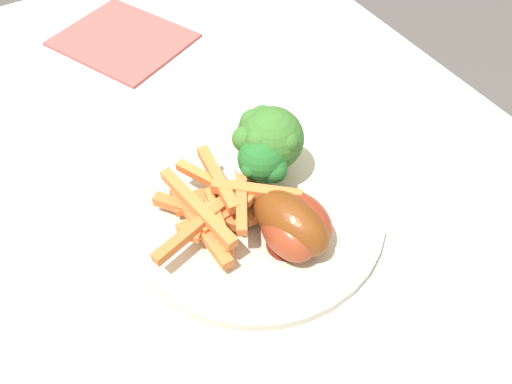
{
  "coord_description": "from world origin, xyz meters",
  "views": [
    {
      "loc": [
        -0.27,
        0.15,
        1.14
      ],
      "look_at": [
        -0.01,
        -0.01,
        0.76
      ],
      "focal_mm": 34.84,
      "sensor_mm": 36.0,
      "label": 1
    }
  ],
  "objects_px": {
    "broccoli_floret_front": "(268,138)",
    "chicken_drumstick_extra": "(297,217)",
    "dining_table": "(247,268)",
    "chicken_drumstick_far": "(287,220)",
    "dinner_plate": "(256,208)",
    "broccoli_floret_middle": "(265,161)",
    "carrot_fries_pile": "(216,208)",
    "chicken_drumstick_near": "(285,227)",
    "broccoli_floret_back": "(274,143)"
  },
  "relations": [
    {
      "from": "broccoli_floret_front",
      "to": "carrot_fries_pile",
      "type": "height_order",
      "value": "broccoli_floret_front"
    },
    {
      "from": "dinner_plate",
      "to": "chicken_drumstick_far",
      "type": "bearing_deg",
      "value": -173.17
    },
    {
      "from": "broccoli_floret_front",
      "to": "chicken_drumstick_extra",
      "type": "bearing_deg",
      "value": 168.67
    },
    {
      "from": "chicken_drumstick_far",
      "to": "chicken_drumstick_extra",
      "type": "xyz_separation_m",
      "value": [
        0.0,
        -0.01,
        -0.0
      ]
    },
    {
      "from": "broccoli_floret_middle",
      "to": "broccoli_floret_back",
      "type": "relative_size",
      "value": 1.07
    },
    {
      "from": "broccoli_floret_back",
      "to": "chicken_drumstick_extra",
      "type": "distance_m",
      "value": 0.08
    },
    {
      "from": "broccoli_floret_front",
      "to": "chicken_drumstick_extra",
      "type": "xyz_separation_m",
      "value": [
        -0.08,
        0.02,
        -0.03
      ]
    },
    {
      "from": "dining_table",
      "to": "broccoli_floret_middle",
      "type": "xyz_separation_m",
      "value": [
        0.0,
        -0.02,
        0.18
      ]
    },
    {
      "from": "broccoli_floret_front",
      "to": "chicken_drumstick_far",
      "type": "xyz_separation_m",
      "value": [
        -0.08,
        0.03,
        -0.03
      ]
    },
    {
      "from": "broccoli_floret_middle",
      "to": "carrot_fries_pile",
      "type": "bearing_deg",
      "value": 101.4
    },
    {
      "from": "dining_table",
      "to": "chicken_drumstick_far",
      "type": "distance_m",
      "value": 0.17
    },
    {
      "from": "chicken_drumstick_near",
      "to": "chicken_drumstick_far",
      "type": "relative_size",
      "value": 0.87
    },
    {
      "from": "broccoli_floret_front",
      "to": "broccoli_floret_middle",
      "type": "xyz_separation_m",
      "value": [
        -0.02,
        0.01,
        -0.01
      ]
    },
    {
      "from": "carrot_fries_pile",
      "to": "chicken_drumstick_near",
      "type": "relative_size",
      "value": 1.23
    },
    {
      "from": "chicken_drumstick_extra",
      "to": "dinner_plate",
      "type": "bearing_deg",
      "value": 20.14
    },
    {
      "from": "dining_table",
      "to": "broccoli_floret_front",
      "type": "xyz_separation_m",
      "value": [
        0.02,
        -0.04,
        0.18
      ]
    },
    {
      "from": "dinner_plate",
      "to": "chicken_drumstick_near",
      "type": "height_order",
      "value": "chicken_drumstick_near"
    },
    {
      "from": "broccoli_floret_front",
      "to": "chicken_drumstick_near",
      "type": "relative_size",
      "value": 0.7
    },
    {
      "from": "dinner_plate",
      "to": "chicken_drumstick_extra",
      "type": "distance_m",
      "value": 0.06
    },
    {
      "from": "dinner_plate",
      "to": "chicken_drumstick_near",
      "type": "relative_size",
      "value": 2.21
    },
    {
      "from": "dining_table",
      "to": "broccoli_floret_front",
      "type": "height_order",
      "value": "broccoli_floret_front"
    },
    {
      "from": "chicken_drumstick_far",
      "to": "dining_table",
      "type": "bearing_deg",
      "value": 11.92
    },
    {
      "from": "dinner_plate",
      "to": "chicken_drumstick_near",
      "type": "xyz_separation_m",
      "value": [
        -0.05,
        -0.0,
        0.03
      ]
    },
    {
      "from": "broccoli_floret_middle",
      "to": "broccoli_floret_back",
      "type": "xyz_separation_m",
      "value": [
        0.02,
        -0.02,
        -0.0
      ]
    },
    {
      "from": "dinner_plate",
      "to": "broccoli_floret_middle",
      "type": "xyz_separation_m",
      "value": [
        0.01,
        -0.02,
        0.05
      ]
    },
    {
      "from": "broccoli_floret_front",
      "to": "carrot_fries_pile",
      "type": "xyz_separation_m",
      "value": [
        -0.03,
        0.08,
        -0.03
      ]
    },
    {
      "from": "dining_table",
      "to": "dinner_plate",
      "type": "distance_m",
      "value": 0.13
    },
    {
      "from": "broccoli_floret_back",
      "to": "chicken_drumstick_far",
      "type": "relative_size",
      "value": 0.47
    },
    {
      "from": "broccoli_floret_middle",
      "to": "carrot_fries_pile",
      "type": "relative_size",
      "value": 0.47
    },
    {
      "from": "broccoli_floret_back",
      "to": "chicken_drumstick_extra",
      "type": "relative_size",
      "value": 0.5
    },
    {
      "from": "dining_table",
      "to": "dinner_plate",
      "type": "height_order",
      "value": "dinner_plate"
    },
    {
      "from": "broccoli_floret_middle",
      "to": "dinner_plate",
      "type": "bearing_deg",
      "value": 126.81
    },
    {
      "from": "dinner_plate",
      "to": "chicken_drumstick_far",
      "type": "height_order",
      "value": "chicken_drumstick_far"
    },
    {
      "from": "chicken_drumstick_extra",
      "to": "chicken_drumstick_near",
      "type": "bearing_deg",
      "value": 100.61
    },
    {
      "from": "dining_table",
      "to": "chicken_drumstick_near",
      "type": "bearing_deg",
      "value": -173.0
    },
    {
      "from": "broccoli_floret_middle",
      "to": "chicken_drumstick_near",
      "type": "relative_size",
      "value": 0.58
    },
    {
      "from": "dining_table",
      "to": "carrot_fries_pile",
      "type": "relative_size",
      "value": 7.23
    },
    {
      "from": "dining_table",
      "to": "chicken_drumstick_extra",
      "type": "distance_m",
      "value": 0.17
    },
    {
      "from": "chicken_drumstick_far",
      "to": "broccoli_floret_middle",
      "type": "bearing_deg",
      "value": -11.75
    },
    {
      "from": "dinner_plate",
      "to": "broccoli_floret_front",
      "type": "distance_m",
      "value": 0.07
    },
    {
      "from": "carrot_fries_pile",
      "to": "chicken_drumstick_extra",
      "type": "xyz_separation_m",
      "value": [
        -0.05,
        -0.06,
        -0.0
      ]
    },
    {
      "from": "dinner_plate",
      "to": "carrot_fries_pile",
      "type": "bearing_deg",
      "value": 88.45
    },
    {
      "from": "broccoli_floret_front",
      "to": "chicken_drumstick_near",
      "type": "xyz_separation_m",
      "value": [
        -0.08,
        0.03,
        -0.03
      ]
    },
    {
      "from": "carrot_fries_pile",
      "to": "dining_table",
      "type": "bearing_deg",
      "value": -76.59
    },
    {
      "from": "broccoli_floret_middle",
      "to": "broccoli_floret_back",
      "type": "bearing_deg",
      "value": -49.33
    },
    {
      "from": "chicken_drumstick_far",
      "to": "chicken_drumstick_extra",
      "type": "relative_size",
      "value": 1.06
    },
    {
      "from": "broccoli_floret_back",
      "to": "carrot_fries_pile",
      "type": "relative_size",
      "value": 0.44
    },
    {
      "from": "dining_table",
      "to": "broccoli_floret_back",
      "type": "distance_m",
      "value": 0.18
    },
    {
      "from": "broccoli_floret_middle",
      "to": "carrot_fries_pile",
      "type": "xyz_separation_m",
      "value": [
        -0.01,
        0.06,
        -0.02
      ]
    },
    {
      "from": "dinner_plate",
      "to": "dining_table",
      "type": "bearing_deg",
      "value": 32.51
    }
  ]
}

